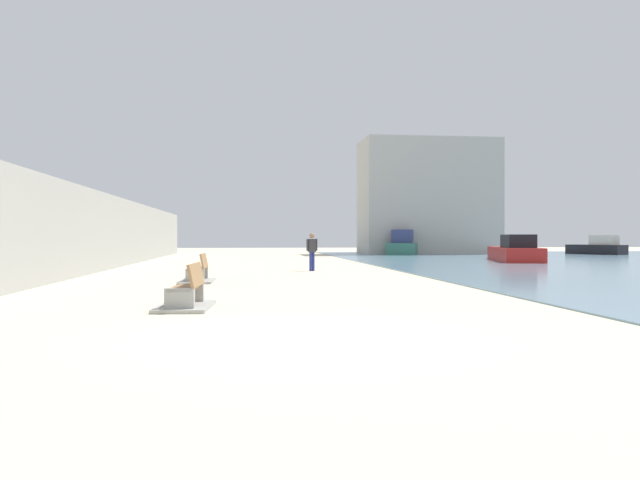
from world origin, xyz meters
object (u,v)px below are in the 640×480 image
at_px(bench_near, 187,297).
at_px(boat_distant, 515,251).
at_px(person_walking, 312,249).
at_px(boat_nearest, 404,245).
at_px(bench_far, 198,275).
at_px(boat_mid_bay, 598,247).

bearing_deg(bench_near, boat_distant, 52.83).
xyz_separation_m(bench_near, person_walking, (4.24, 14.35, 0.76)).
bearing_deg(bench_near, boat_nearest, 69.25).
distance_m(bench_near, bench_far, 7.95).
bearing_deg(boat_nearest, boat_distant, -78.76).
height_order(boat_nearest, boat_mid_bay, boat_nearest).
height_order(bench_near, person_walking, person_walking).
bearing_deg(boat_mid_bay, person_walking, -140.20).
height_order(boat_mid_bay, boat_distant, boat_distant).
xyz_separation_m(bench_near, boat_distant, (18.00, 23.73, 0.41)).
xyz_separation_m(bench_far, boat_nearest, (15.24, 31.38, 0.58)).
bearing_deg(bench_far, bench_near, -87.52).
height_order(boat_nearest, boat_distant, boat_nearest).
height_order(bench_near, boat_nearest, boat_nearest).
distance_m(person_walking, boat_distant, 16.66).
height_order(bench_far, boat_mid_bay, boat_mid_bay).
height_order(bench_far, boat_distant, boat_distant).
xyz_separation_m(bench_far, boat_distant, (18.34, 15.79, 0.41)).
distance_m(boat_mid_bay, boat_distant, 18.62).
relative_size(bench_near, boat_mid_bay, 0.43).
relative_size(person_walking, boat_distant, 0.21).
xyz_separation_m(bench_far, boat_mid_bay, (31.57, 28.89, 0.41)).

